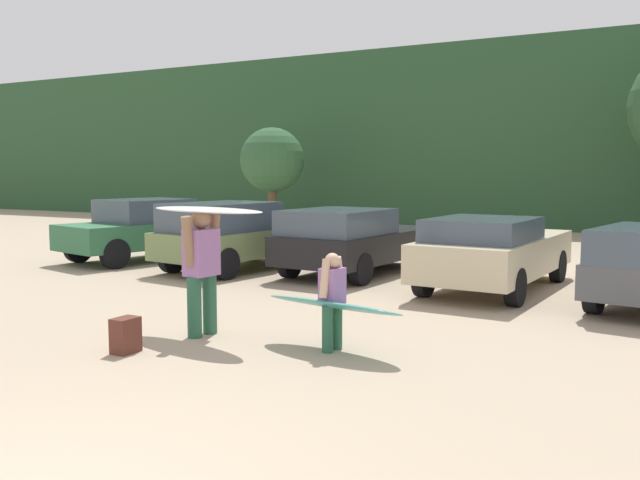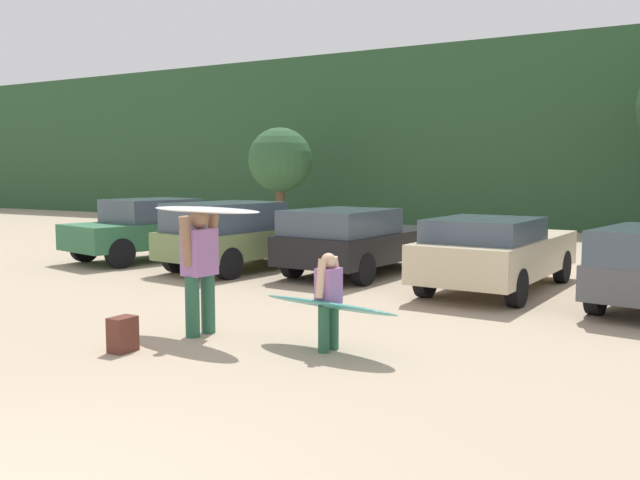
{
  "view_description": "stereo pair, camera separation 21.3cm",
  "coord_description": "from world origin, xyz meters",
  "px_view_note": "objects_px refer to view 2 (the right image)",
  "views": [
    {
      "loc": [
        3.92,
        -2.55,
        2.3
      ],
      "look_at": [
        -1.48,
        7.2,
        1.18
      ],
      "focal_mm": 38.69,
      "sensor_mm": 36.0,
      "label": 1
    },
    {
      "loc": [
        4.11,
        -2.44,
        2.3
      ],
      "look_at": [
        -1.48,
        7.2,
        1.18
      ],
      "focal_mm": 38.69,
      "sensor_mm": 36.0,
      "label": 2
    }
  ],
  "objects_px": {
    "backpack_dropped": "(123,334)",
    "parked_car_champagne": "(496,251)",
    "parked_car_forest_green": "(150,228)",
    "surfboard_white": "(204,210)",
    "parked_car_black": "(357,240)",
    "person_child": "(329,296)",
    "surfboard_teal": "(329,305)",
    "parked_car_olive_green": "(237,234)",
    "person_adult": "(200,264)"
  },
  "relations": [
    {
      "from": "backpack_dropped",
      "to": "parked_car_champagne",
      "type": "bearing_deg",
      "value": 67.49
    },
    {
      "from": "parked_car_forest_green",
      "to": "surfboard_white",
      "type": "xyz_separation_m",
      "value": [
        6.46,
        -5.59,
        0.93
      ]
    },
    {
      "from": "parked_car_black",
      "to": "backpack_dropped",
      "type": "bearing_deg",
      "value": -172.84
    },
    {
      "from": "person_child",
      "to": "surfboard_teal",
      "type": "distance_m",
      "value": 0.12
    },
    {
      "from": "backpack_dropped",
      "to": "parked_car_olive_green",
      "type": "bearing_deg",
      "value": 115.38
    },
    {
      "from": "person_child",
      "to": "surfboard_teal",
      "type": "relative_size",
      "value": 0.6
    },
    {
      "from": "parked_car_black",
      "to": "person_child",
      "type": "xyz_separation_m",
      "value": [
        2.66,
        -5.99,
        -0.07
      ]
    },
    {
      "from": "parked_car_champagne",
      "to": "person_adult",
      "type": "bearing_deg",
      "value": 158.42
    },
    {
      "from": "parked_car_champagne",
      "to": "surfboard_teal",
      "type": "height_order",
      "value": "parked_car_champagne"
    },
    {
      "from": "parked_car_olive_green",
      "to": "person_adult",
      "type": "xyz_separation_m",
      "value": [
        3.38,
        -5.37,
        0.16
      ]
    },
    {
      "from": "person_adult",
      "to": "surfboard_white",
      "type": "bearing_deg",
      "value": -76.43
    },
    {
      "from": "parked_car_forest_green",
      "to": "parked_car_black",
      "type": "xyz_separation_m",
      "value": [
        5.79,
        0.4,
        -0.04
      ]
    },
    {
      "from": "parked_car_black",
      "to": "surfboard_white",
      "type": "relative_size",
      "value": 2.06
    },
    {
      "from": "parked_car_forest_green",
      "to": "person_adult",
      "type": "height_order",
      "value": "person_adult"
    },
    {
      "from": "parked_car_champagne",
      "to": "backpack_dropped",
      "type": "height_order",
      "value": "parked_car_champagne"
    },
    {
      "from": "parked_car_olive_green",
      "to": "surfboard_teal",
      "type": "xyz_separation_m",
      "value": [
        5.37,
        -5.22,
        -0.25
      ]
    },
    {
      "from": "parked_car_black",
      "to": "person_child",
      "type": "height_order",
      "value": "parked_car_black"
    },
    {
      "from": "parked_car_champagne",
      "to": "person_child",
      "type": "distance_m",
      "value": 5.51
    },
    {
      "from": "person_adult",
      "to": "parked_car_forest_green",
      "type": "bearing_deg",
      "value": -36.03
    },
    {
      "from": "parked_car_olive_green",
      "to": "parked_car_forest_green",
      "type": "bearing_deg",
      "value": 90.56
    },
    {
      "from": "surfboard_teal",
      "to": "backpack_dropped",
      "type": "distance_m",
      "value": 2.65
    },
    {
      "from": "parked_car_champagne",
      "to": "person_adult",
      "type": "relative_size",
      "value": 2.66
    },
    {
      "from": "person_child",
      "to": "surfboard_teal",
      "type": "bearing_deg",
      "value": 145.94
    },
    {
      "from": "parked_car_forest_green",
      "to": "parked_car_champagne",
      "type": "height_order",
      "value": "parked_car_forest_green"
    },
    {
      "from": "parked_car_champagne",
      "to": "person_child",
      "type": "xyz_separation_m",
      "value": [
        -0.59,
        -5.48,
        -0.05
      ]
    },
    {
      "from": "parked_car_forest_green",
      "to": "parked_car_black",
      "type": "bearing_deg",
      "value": -73.2
    },
    {
      "from": "parked_car_forest_green",
      "to": "parked_car_black",
      "type": "relative_size",
      "value": 0.99
    },
    {
      "from": "surfboard_teal",
      "to": "backpack_dropped",
      "type": "xyz_separation_m",
      "value": [
        -2.25,
        -1.35,
        -0.37
      ]
    },
    {
      "from": "person_adult",
      "to": "parked_car_olive_green",
      "type": "bearing_deg",
      "value": -52.27
    },
    {
      "from": "person_child",
      "to": "surfboard_white",
      "type": "bearing_deg",
      "value": 5.69
    },
    {
      "from": "surfboard_teal",
      "to": "parked_car_forest_green",
      "type": "bearing_deg",
      "value": -25.66
    },
    {
      "from": "surfboard_white",
      "to": "surfboard_teal",
      "type": "distance_m",
      "value": 2.32
    },
    {
      "from": "person_child",
      "to": "parked_car_olive_green",
      "type": "bearing_deg",
      "value": -38.7
    },
    {
      "from": "person_adult",
      "to": "person_child",
      "type": "relative_size",
      "value": 1.4
    },
    {
      "from": "parked_car_black",
      "to": "person_child",
      "type": "distance_m",
      "value": 6.55
    },
    {
      "from": "parked_car_black",
      "to": "backpack_dropped",
      "type": "relative_size",
      "value": 9.98
    },
    {
      "from": "person_child",
      "to": "parked_car_champagne",
      "type": "bearing_deg",
      "value": -90.66
    },
    {
      "from": "person_adult",
      "to": "person_child",
      "type": "bearing_deg",
      "value": -170.01
    },
    {
      "from": "person_child",
      "to": "backpack_dropped",
      "type": "height_order",
      "value": "person_child"
    },
    {
      "from": "surfboard_teal",
      "to": "surfboard_white",
      "type": "bearing_deg",
      "value": 7.76
    },
    {
      "from": "parked_car_black",
      "to": "surfboard_teal",
      "type": "bearing_deg",
      "value": -152.09
    },
    {
      "from": "parked_car_olive_green",
      "to": "surfboard_teal",
      "type": "distance_m",
      "value": 7.49
    },
    {
      "from": "parked_car_black",
      "to": "surfboard_white",
      "type": "distance_m",
      "value": 6.11
    },
    {
      "from": "parked_car_forest_green",
      "to": "surfboard_white",
      "type": "bearing_deg",
      "value": -118.07
    },
    {
      "from": "person_adult",
      "to": "backpack_dropped",
      "type": "distance_m",
      "value": 1.46
    },
    {
      "from": "surfboard_white",
      "to": "parked_car_olive_green",
      "type": "bearing_deg",
      "value": -47.53
    },
    {
      "from": "parked_car_forest_green",
      "to": "surfboard_white",
      "type": "distance_m",
      "value": 8.59
    },
    {
      "from": "backpack_dropped",
      "to": "surfboard_teal",
      "type": "bearing_deg",
      "value": 30.94
    },
    {
      "from": "person_child",
      "to": "backpack_dropped",
      "type": "xyz_separation_m",
      "value": [
        -2.24,
        -1.36,
        -0.49
      ]
    },
    {
      "from": "parked_car_forest_green",
      "to": "parked_car_champagne",
      "type": "distance_m",
      "value": 9.05
    }
  ]
}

